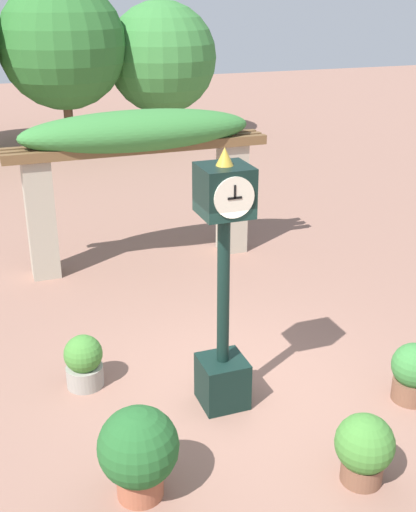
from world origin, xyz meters
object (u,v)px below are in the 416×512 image
Objects in this scene: potted_plant_near_left at (139,451)px; potted_plant_near_right at (364,448)px; potted_plant_far_right at (84,361)px; potted_plant_far_left at (413,372)px; pedestal_clock at (223,291)px.

potted_plant_near_right is (2.14, -0.57, -0.13)m from potted_plant_near_left.
potted_plant_far_right is (-0.18, 2.07, -0.19)m from potted_plant_near_left.
potted_plant_near_right is at bearing -14.87° from potted_plant_near_left.
potted_plant_far_left reaches higher than potted_plant_far_right.
potted_plant_far_left is at bearing -18.30° from pedestal_clock.
pedestal_clock is 1.98m from potted_plant_near_left.
potted_plant_near_left is at bearing -138.66° from pedestal_clock.
potted_plant_near_left is at bearing 165.13° from potted_plant_near_right.
pedestal_clock is at bearing -31.91° from potted_plant_far_right.
potted_plant_far_left is (3.46, 0.43, -0.15)m from potted_plant_near_left.
potted_plant_near_left reaches higher than potted_plant_far_right.
potted_plant_near_right reaches higher than potted_plant_far_right.
potted_plant_near_left is 1.41× the size of potted_plant_far_right.
potted_plant_far_left is at bearing 37.11° from potted_plant_near_right.
potted_plant_near_right is at bearing -63.96° from pedestal_clock.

